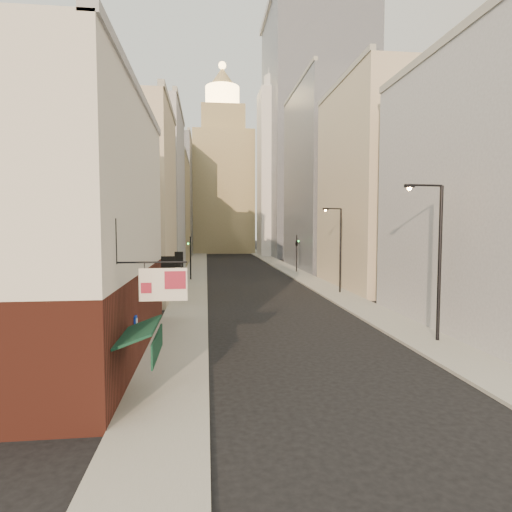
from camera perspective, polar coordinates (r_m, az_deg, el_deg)
The scene contains 18 objects.
ground at distance 13.89m, azimuth 16.72°, elevation -22.19°, with size 360.00×360.00×0.00m, color black.
sidewalk_left at distance 66.71m, azimuth -7.86°, elevation -1.30°, with size 3.00×140.00×0.15m, color gray.
sidewalk_right at distance 67.69m, azimuth 3.21°, elevation -1.20°, with size 3.00×140.00×0.15m, color gray.
near_building_left at distance 21.27m, azimuth -22.88°, elevation 3.45°, with size 8.30×23.04×12.30m.
left_bldg_beige at distance 38.11m, azimuth -17.25°, elevation 6.62°, with size 8.00×12.00×16.00m, color #BAAA8B.
left_bldg_grey at distance 54.02m, azimuth -14.15°, elevation 7.95°, with size 8.00×16.00×20.00m, color #939498.
left_bldg_tan at distance 71.80m, azimuth -12.25°, elevation 5.74°, with size 8.00×18.00×17.00m, color #948457.
left_bldg_wingrid at distance 91.88m, azimuth -11.06°, elevation 7.52°, with size 8.00×20.00×24.00m, color gray.
right_bldg_grey at distance 29.04m, azimuth 29.60°, elevation 7.20°, with size 8.00×16.00×16.00m, color #939498.
right_bldg_beige at distance 44.97m, azimuth 15.86°, elevation 8.76°, with size 8.00×16.00×20.00m, color #BAAA8B.
right_bldg_wingrid at distance 64.13m, azimuth 8.96°, elevation 10.05°, with size 8.00×20.00×26.00m, color gray.
highrise at distance 94.40m, azimuth 7.94°, elevation 15.83°, with size 21.00×23.00×51.20m.
clock_tower at distance 104.15m, azimuth -4.44°, elevation 10.25°, with size 14.00×14.00×44.90m.
white_tower at distance 91.55m, azimuth 2.95°, elevation 11.76°, with size 8.00×8.00×41.50m.
streetlamp_near at distance 23.95m, azimuth 22.89°, elevation 0.32°, with size 2.16×0.35×8.24m.
streetlamp_mid at distance 39.15m, azimuth 10.97°, elevation 1.41°, with size 1.93×0.88×7.75m.
traffic_light_left at distance 48.70m, azimuth -8.74°, elevation 0.68°, with size 0.53×0.40×5.00m.
traffic_light_right at distance 56.73m, azimuth 5.44°, elevation 1.61°, with size 0.69×0.69×5.00m.
Camera 1 is at (-5.06, -11.43, 6.07)m, focal length 30.00 mm.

